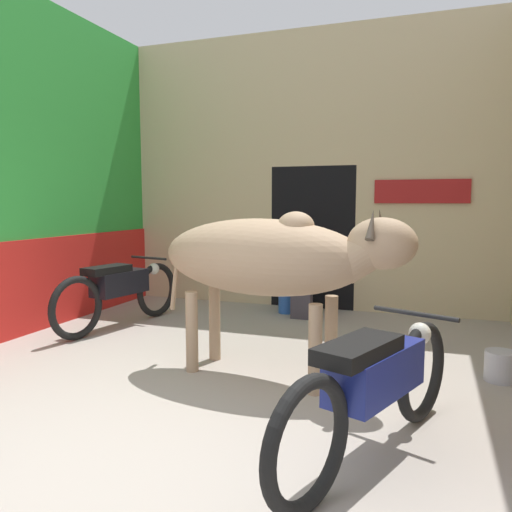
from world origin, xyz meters
name	(u,v)px	position (x,y,z in m)	size (l,w,h in m)	color
ground_plane	(125,456)	(0.00, 0.00, 0.00)	(30.00, 30.00, 0.00)	#9E9389
wall_left_shopfront	(29,171)	(-2.76, 2.23, 1.88)	(0.25, 4.49, 3.89)	green
wall_back_with_doorway	(312,193)	(0.03, 4.72, 1.65)	(5.35, 0.93, 3.89)	#C6B289
cow	(271,258)	(0.41, 1.59, 1.04)	(2.31, 0.95, 1.48)	tan
motorcycle_near	(375,383)	(1.41, 0.47, 0.46)	(0.89, 1.95, 0.80)	black
motorcycle_far	(120,289)	(-1.85, 2.64, 0.47)	(0.62, 2.00, 0.81)	black
shopkeeper_seated	(304,270)	(0.13, 3.91, 0.63)	(0.38, 0.33, 1.19)	#3D3842
plastic_stool	(286,296)	(-0.15, 4.05, 0.24)	(0.31, 0.31, 0.45)	#2856B2
bucket	(501,366)	(2.29, 2.14, 0.13)	(0.26, 0.26, 0.26)	#A8A8B2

